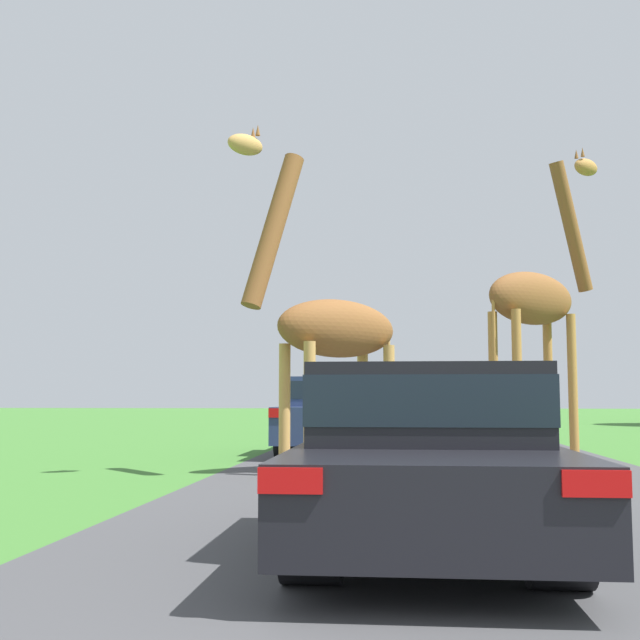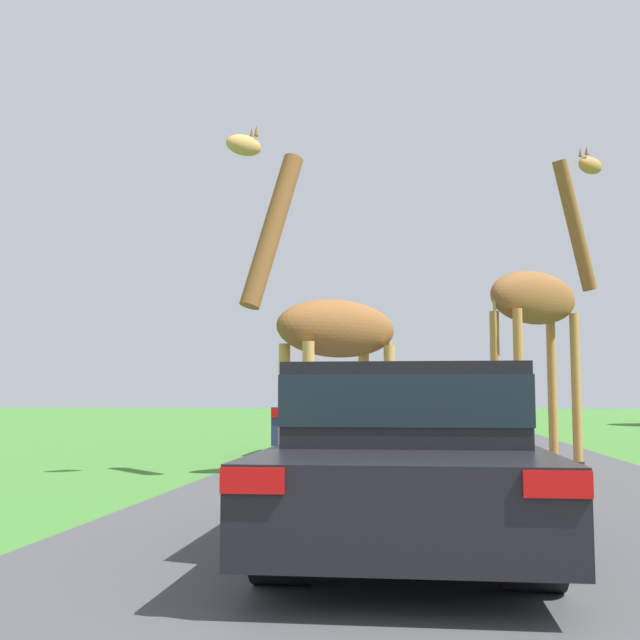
% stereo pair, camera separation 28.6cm
% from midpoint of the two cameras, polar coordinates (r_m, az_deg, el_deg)
% --- Properties ---
extents(road, '(6.55, 120.00, 0.00)m').
position_cam_midpoint_polar(road, '(30.57, 7.77, -7.55)').
color(road, '#424244').
rests_on(road, ground).
extents(giraffe_near_road, '(2.57, 2.34, 5.02)m').
position_cam_midpoint_polar(giraffe_near_road, '(12.05, 1.32, -0.39)').
color(giraffe_near_road, tan).
rests_on(giraffe_near_road, ground).
extents(giraffe_companion, '(2.36, 2.09, 5.46)m').
position_cam_midpoint_polar(giraffe_companion, '(13.53, 15.99, 1.23)').
color(giraffe_companion, '#B77F3D').
rests_on(giraffe_companion, ground).
extents(car_lead_maroon, '(1.81, 4.45, 1.35)m').
position_cam_midpoint_polar(car_lead_maroon, '(6.24, 7.50, -9.17)').
color(car_lead_maroon, black).
rests_on(car_lead_maroon, ground).
extents(car_queue_right, '(1.84, 4.77, 1.42)m').
position_cam_midpoint_polar(car_queue_right, '(30.83, 12.18, -6.04)').
color(car_queue_right, silver).
rests_on(car_queue_right, ground).
extents(car_queue_left, '(1.92, 4.13, 1.50)m').
position_cam_midpoint_polar(car_queue_left, '(15.90, 1.78, -6.67)').
color(car_queue_left, navy).
rests_on(car_queue_left, ground).
extents(car_far_ahead, '(1.93, 4.63, 1.30)m').
position_cam_midpoint_polar(car_far_ahead, '(24.10, 4.97, -6.47)').
color(car_far_ahead, '#561914').
rests_on(car_far_ahead, ground).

